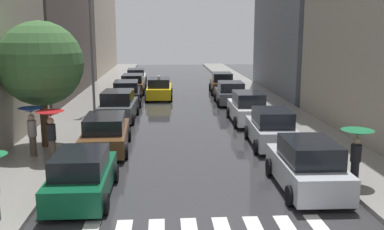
% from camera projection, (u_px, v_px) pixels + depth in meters
% --- Properties ---
extents(ground_plane, '(28.00, 72.00, 0.04)m').
position_uv_depth(ground_plane, '(179.00, 104.00, 31.97)').
color(ground_plane, '#2F2F31').
extents(sidewalk_left, '(3.00, 72.00, 0.15)m').
position_uv_depth(sidewalk_left, '(89.00, 104.00, 31.54)').
color(sidewalk_left, gray).
rests_on(sidewalk_left, ground).
extents(sidewalk_right, '(3.00, 72.00, 0.15)m').
position_uv_depth(sidewalk_right, '(266.00, 102.00, 32.37)').
color(sidewalk_right, gray).
rests_on(sidewalk_right, ground).
extents(building_left_far, '(6.00, 20.32, 11.72)m').
position_uv_depth(building_left_far, '(83.00, 25.00, 54.14)').
color(building_left_far, '#B2A38C').
rests_on(building_left_far, ground).
extents(parked_car_left_nearest, '(2.00, 4.18, 1.58)m').
position_uv_depth(parked_car_left_nearest, '(82.00, 176.00, 14.03)').
color(parked_car_left_nearest, '#0C4C2D').
rests_on(parked_car_left_nearest, ground).
extents(parked_car_left_second, '(2.23, 4.76, 1.62)m').
position_uv_depth(parked_car_left_second, '(106.00, 134.00, 19.65)').
color(parked_car_left_second, brown).
rests_on(parked_car_left_second, ground).
extents(parked_car_left_third, '(2.29, 4.55, 1.79)m').
position_uv_depth(parked_car_left_third, '(118.00, 106.00, 26.20)').
color(parked_car_left_third, '#474C51').
rests_on(parked_car_left_third, ground).
extents(parked_car_left_fourth, '(2.25, 4.62, 1.72)m').
position_uv_depth(parked_car_left_fourth, '(127.00, 93.00, 31.62)').
color(parked_car_left_fourth, black).
rests_on(parked_car_left_fourth, ground).
extents(parked_car_left_fifth, '(2.16, 4.65, 1.61)m').
position_uv_depth(parked_car_left_fifth, '(133.00, 84.00, 37.35)').
color(parked_car_left_fifth, brown).
rests_on(parked_car_left_fifth, ground).
extents(parked_car_left_sixth, '(2.09, 4.54, 1.54)m').
position_uv_depth(parked_car_left_sixth, '(136.00, 77.00, 43.27)').
color(parked_car_left_sixth, silver).
rests_on(parked_car_left_sixth, ground).
extents(parked_car_right_nearest, '(2.13, 4.35, 1.75)m').
position_uv_depth(parked_car_right_nearest, '(307.00, 166.00, 14.78)').
color(parked_car_right_nearest, '#B2B7BF').
rests_on(parked_car_right_nearest, ground).
extents(parked_car_right_second, '(2.14, 4.18, 1.75)m').
position_uv_depth(parked_car_right_second, '(271.00, 129.00, 20.32)').
color(parked_car_right_second, '#B2B7BF').
rests_on(parked_car_right_second, ground).
extents(parked_car_right_third, '(2.03, 4.50, 1.81)m').
position_uv_depth(parked_car_right_third, '(248.00, 108.00, 25.47)').
color(parked_car_right_third, silver).
rests_on(parked_car_right_third, ground).
extents(parked_car_right_fourth, '(2.25, 4.09, 1.63)m').
position_uv_depth(parked_car_right_fourth, '(230.00, 93.00, 31.87)').
color(parked_car_right_fourth, '#474C51').
rests_on(parked_car_right_fourth, ground).
extents(parked_car_right_fifth, '(2.17, 4.33, 1.75)m').
position_uv_depth(parked_car_right_fifth, '(222.00, 83.00, 37.33)').
color(parked_car_right_fifth, brown).
rests_on(parked_car_right_fifth, ground).
extents(taxi_midroad, '(2.16, 4.48, 1.81)m').
position_uv_depth(taxi_midroad, '(159.00, 89.00, 34.29)').
color(taxi_midroad, yellow).
rests_on(taxi_midroad, ground).
extents(pedestrian_foreground, '(1.10, 1.10, 1.88)m').
position_uv_depth(pedestrian_foreground, '(357.00, 143.00, 14.85)').
color(pedestrian_foreground, black).
rests_on(pedestrian_foreground, sidewalk_right).
extents(pedestrian_near_tree, '(1.12, 1.12, 2.03)m').
position_uv_depth(pedestrian_near_tree, '(51.00, 124.00, 17.40)').
color(pedestrian_near_tree, brown).
rests_on(pedestrian_near_tree, sidewalk_left).
extents(pedestrian_by_kerb, '(1.01, 1.01, 2.05)m').
position_uv_depth(pedestrian_by_kerb, '(31.00, 121.00, 18.05)').
color(pedestrian_by_kerb, brown).
rests_on(pedestrian_by_kerb, sidewalk_left).
extents(street_tree_left, '(3.72, 3.72, 5.61)m').
position_uv_depth(street_tree_left, '(41.00, 64.00, 19.16)').
color(street_tree_left, '#513823').
rests_on(street_tree_left, sidewalk_left).
extents(lamp_post_left, '(0.60, 0.28, 7.44)m').
position_uv_depth(lamp_post_left, '(92.00, 45.00, 27.21)').
color(lamp_post_left, '#595B60').
rests_on(lamp_post_left, sidewalk_left).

